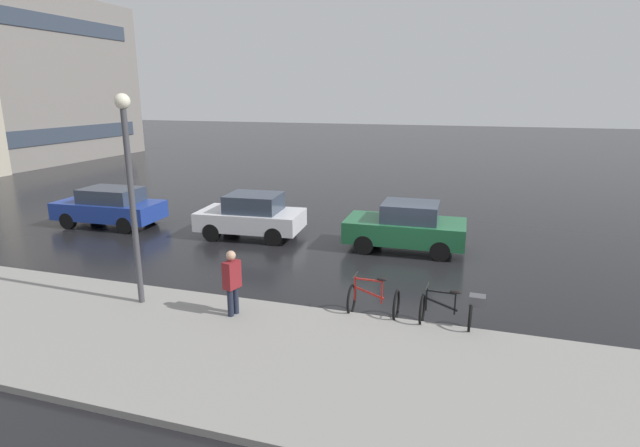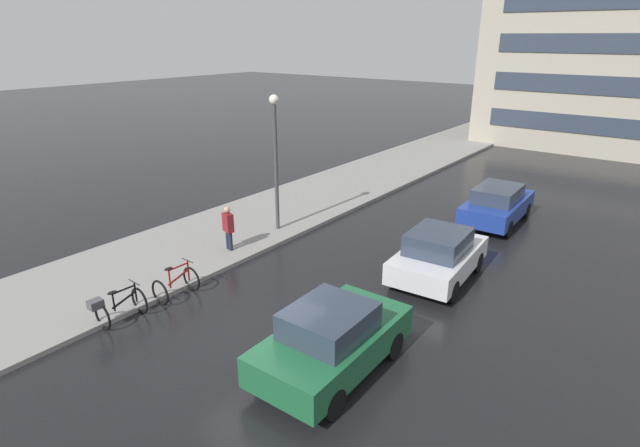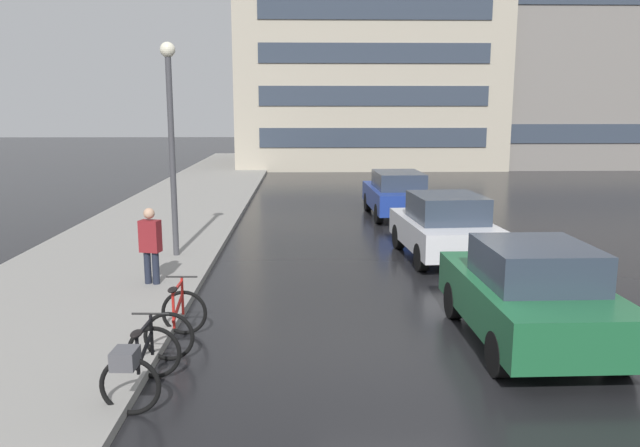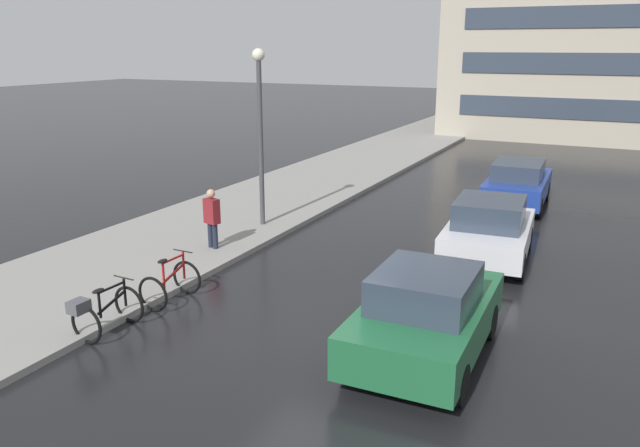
% 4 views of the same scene
% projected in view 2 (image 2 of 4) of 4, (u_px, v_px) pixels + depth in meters
% --- Properties ---
extents(ground_plane, '(140.00, 140.00, 0.00)m').
position_uv_depth(ground_plane, '(259.00, 342.00, 12.26)').
color(ground_plane, black).
extents(sidewalk_kerb, '(4.80, 60.00, 0.14)m').
position_uv_depth(sidewalk_kerb, '(316.00, 197.00, 23.08)').
color(sidewalk_kerb, gray).
rests_on(sidewalk_kerb, ground).
extents(bicycle_nearest, '(0.79, 1.39, 0.97)m').
position_uv_depth(bicycle_nearest, '(116.00, 306.00, 12.90)').
color(bicycle_nearest, black).
rests_on(bicycle_nearest, ground).
extents(bicycle_second, '(0.77, 1.15, 1.02)m').
position_uv_depth(bicycle_second, '(176.00, 284.00, 14.21)').
color(bicycle_second, black).
rests_on(bicycle_second, ground).
extents(car_green, '(2.00, 3.97, 1.63)m').
position_uv_depth(car_green, '(332.00, 339.00, 10.95)').
color(car_green, '#1E6038').
rests_on(car_green, ground).
extents(car_white, '(2.21, 3.88, 1.60)m').
position_uv_depth(car_white, '(438.00, 255.00, 15.17)').
color(car_white, silver).
rests_on(car_white, ground).
extents(car_blue, '(1.99, 4.21, 1.54)m').
position_uv_depth(car_blue, '(497.00, 204.00, 19.80)').
color(car_blue, navy).
rests_on(car_blue, ground).
extents(pedestrian, '(0.45, 0.33, 1.70)m').
position_uv_depth(pedestrian, '(228.00, 227.00, 16.95)').
color(pedestrian, '#1E2333').
rests_on(pedestrian, ground).
extents(streetlamp, '(0.35, 0.35, 5.14)m').
position_uv_depth(streetlamp, '(275.00, 149.00, 18.02)').
color(streetlamp, '#424247').
rests_on(streetlamp, ground).
extents(building_facade_main, '(15.82, 11.00, 10.95)m').
position_uv_depth(building_facade_main, '(624.00, 61.00, 32.77)').
color(building_facade_main, '#B2A893').
rests_on(building_facade_main, ground).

